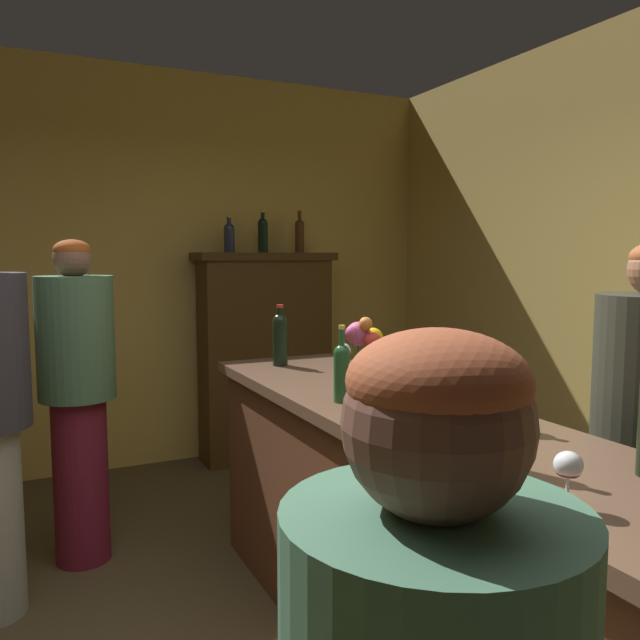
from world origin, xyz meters
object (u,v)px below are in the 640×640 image
object	(u,v)px
bar_counter	(418,547)
wine_bottle_riesling	(494,412)
wine_bottle_pinot	(342,370)
display_bottle_left	(229,236)
wine_bottle_merlot	(280,337)
patron_redhead	(78,389)
display_bottle_center	(300,234)
wine_bottle_chardonnay	(487,386)
wine_glass_mid	(344,352)
wine_glass_front	(568,469)
display_bottle_midleft	(263,233)
cheese_plate	(372,373)
display_cabinet	(265,352)
flower_arrangement	(364,367)

from	to	relation	value
bar_counter	wine_bottle_riesling	distance (m)	0.88
wine_bottle_pinot	display_bottle_left	size ratio (longest dim) A/B	1.10
wine_bottle_merlot	patron_redhead	xyz separation A→B (m)	(-0.97, 0.37, -0.26)
bar_counter	wine_bottle_riesling	xyz separation A→B (m)	(-0.15, -0.56, 0.66)
wine_bottle_merlot	patron_redhead	world-z (taller)	patron_redhead
display_bottle_center	patron_redhead	xyz separation A→B (m)	(-1.78, -1.20, -0.85)
bar_counter	wine_bottle_chardonnay	distance (m)	0.69
bar_counter	wine_glass_mid	size ratio (longest dim) A/B	19.93
wine_glass_front	display_bottle_midleft	xyz separation A→B (m)	(0.63, 3.61, 0.65)
wine_glass_mid	cheese_plate	xyz separation A→B (m)	(0.09, -0.12, -0.09)
display_cabinet	wine_bottle_pinot	distance (m)	2.55
wine_glass_front	wine_glass_mid	world-z (taller)	wine_glass_mid
wine_bottle_chardonnay	wine_bottle_pinot	bearing A→B (deg)	118.28
display_bottle_midleft	wine_bottle_merlot	bearing A→B (deg)	-107.66
wine_bottle_chardonnay	wine_bottle_merlot	xyz separation A→B (m)	(-0.18, 1.40, 0.02)
bar_counter	wine_glass_mid	distance (m)	1.06
wine_bottle_merlot	wine_bottle_pinot	xyz separation A→B (m)	(-0.10, -0.88, -0.02)
wine_bottle_riesling	wine_bottle_pinot	world-z (taller)	wine_bottle_riesling
wine_bottle_chardonnay	cheese_plate	size ratio (longest dim) A/B	1.92
bar_counter	display_bottle_center	distance (m)	3.10
bar_counter	wine_bottle_riesling	size ratio (longest dim) A/B	8.67
bar_counter	display_bottle_midleft	xyz separation A→B (m)	(0.43, 2.74, 1.25)
display_bottle_left	display_bottle_midleft	xyz separation A→B (m)	(0.27, -0.00, 0.02)
wine_bottle_merlot	display_bottle_left	world-z (taller)	display_bottle_left
wine_glass_mid	flower_arrangement	distance (m)	0.87
flower_arrangement	display_bottle_midleft	world-z (taller)	display_bottle_midleft
wine_bottle_pinot	wine_glass_mid	xyz separation A→B (m)	(0.31, 0.57, -0.03)
wine_bottle_chardonnay	patron_redhead	world-z (taller)	patron_redhead
display_cabinet	flower_arrangement	world-z (taller)	display_cabinet
wine_bottle_chardonnay	display_bottle_midleft	world-z (taller)	display_bottle_midleft
flower_arrangement	display_bottle_left	xyz separation A→B (m)	(0.36, 2.68, 0.54)
bar_counter	display_bottle_left	distance (m)	3.01
bar_counter	wine_bottle_merlot	bearing A→B (deg)	93.64
wine_bottle_chardonnay	wine_glass_mid	size ratio (longest dim) A/B	2.05
wine_bottle_pinot	flower_arrangement	bearing A→B (deg)	-97.51
display_bottle_midleft	display_bottle_center	size ratio (longest dim) A/B	0.97
display_bottle_left	patron_redhead	distance (m)	1.89
wine_bottle_riesling	flower_arrangement	xyz separation A→B (m)	(-0.05, 0.63, 0.03)
display_bottle_center	patron_redhead	world-z (taller)	display_bottle_center
flower_arrangement	patron_redhead	world-z (taller)	patron_redhead
wine_glass_mid	patron_redhead	size ratio (longest dim) A/B	0.09
wine_glass_front	flower_arrangement	size ratio (longest dim) A/B	0.37
display_cabinet	wine_glass_mid	size ratio (longest dim) A/B	11.31
display_bottle_center	display_bottle_left	bearing A→B (deg)	180.00
wine_bottle_chardonnay	cheese_plate	world-z (taller)	wine_bottle_chardonnay
wine_bottle_chardonnay	display_bottle_midleft	xyz separation A→B (m)	(0.32, 2.97, 0.61)
flower_arrangement	display_bottle_center	xyz separation A→B (m)	(0.94, 2.68, 0.56)
display_bottle_left	display_bottle_center	distance (m)	0.58
wine_glass_mid	cheese_plate	size ratio (longest dim) A/B	0.94
wine_bottle_merlot	flower_arrangement	distance (m)	1.11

